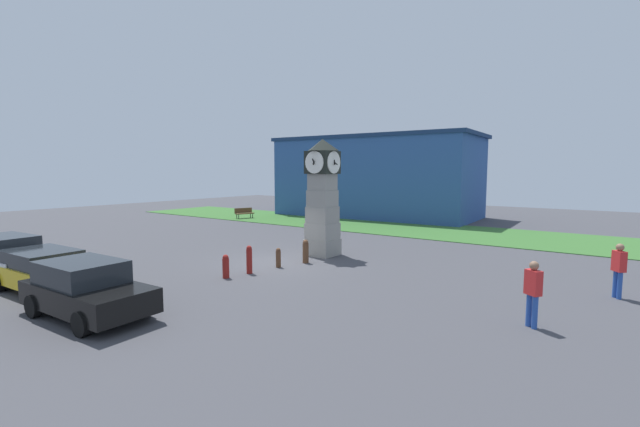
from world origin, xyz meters
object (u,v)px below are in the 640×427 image
at_px(pedestrian_near_bench, 619,267).
at_px(pedestrian_crossing_lot, 533,289).
at_px(car_navy_sedan, 6,258).
at_px(car_by_building, 87,289).
at_px(bollard_near_tower, 226,266).
at_px(bollard_mid_row, 249,259).
at_px(bollard_far_row, 278,257).
at_px(car_near_tower, 45,270).
at_px(bench, 244,212).
at_px(bollard_end_row, 306,251).
at_px(clock_tower, 322,198).

height_order(pedestrian_near_bench, pedestrian_crossing_lot, pedestrian_near_bench).
relative_size(car_navy_sedan, car_by_building, 1.05).
bearing_deg(pedestrian_crossing_lot, bollard_near_tower, -173.68).
height_order(bollard_mid_row, bollard_far_row, bollard_mid_row).
relative_size(car_navy_sedan, pedestrian_near_bench, 2.46).
distance_m(bollard_mid_row, car_near_tower, 6.95).
bearing_deg(pedestrian_near_bench, bollard_mid_row, -159.21).
bearing_deg(bench, bollard_far_row, -39.87).
relative_size(car_near_tower, car_by_building, 1.10).
xyz_separation_m(bollard_mid_row, car_by_building, (-0.08, -6.25, 0.22)).
xyz_separation_m(bollard_end_row, bench, (-14.98, 10.81, -0.00)).
relative_size(bollard_end_row, bench, 0.62).
bearing_deg(bollard_near_tower, bollard_end_row, 77.93).
bearing_deg(car_near_tower, bench, 118.47).
bearing_deg(bollard_far_row, bollard_mid_row, -97.86).
distance_m(bollard_mid_row, car_navy_sedan, 8.98).
bearing_deg(car_near_tower, car_navy_sedan, -176.33).
height_order(bollard_far_row, bollard_end_row, bollard_end_row).
xyz_separation_m(bollard_end_row, car_navy_sedan, (-7.28, -8.87, 0.30)).
relative_size(bollard_mid_row, bollard_end_row, 1.08).
height_order(clock_tower, bollard_near_tower, clock_tower).
relative_size(bollard_far_row, bollard_end_row, 0.80).
xyz_separation_m(bollard_near_tower, car_navy_sedan, (-6.45, -4.98, 0.37)).
distance_m(bollard_near_tower, bollard_far_row, 2.57).
bearing_deg(bollard_mid_row, car_by_building, -90.74).
height_order(bollard_near_tower, car_by_building, car_by_building).
bearing_deg(bench, pedestrian_near_bench, -19.15).
distance_m(car_navy_sedan, car_near_tower, 2.88).
xyz_separation_m(clock_tower, pedestrian_near_bench, (11.75, -0.20, -1.75)).
height_order(bollard_near_tower, car_near_tower, car_near_tower).
xyz_separation_m(bollard_end_row, car_near_tower, (-4.40, -8.69, 0.20)).
height_order(bollard_end_row, car_near_tower, car_near_tower).
bearing_deg(pedestrian_crossing_lot, clock_tower, 155.22).
distance_m(bollard_mid_row, bollard_far_row, 1.52).
relative_size(clock_tower, car_by_building, 1.34).
xyz_separation_m(bollard_near_tower, bollard_end_row, (0.83, 3.89, 0.07)).
bearing_deg(pedestrian_crossing_lot, car_by_building, -148.22).
distance_m(car_navy_sedan, pedestrian_near_bench, 21.39).
height_order(clock_tower, car_near_tower, clock_tower).
relative_size(bollard_near_tower, car_navy_sedan, 0.21).
bearing_deg(bollard_near_tower, bollard_far_row, 80.59).
bearing_deg(car_by_building, bollard_mid_row, 89.26).
xyz_separation_m(bollard_mid_row, bench, (-14.36, 13.67, -0.05)).
relative_size(clock_tower, bollard_end_row, 5.34).
bearing_deg(bollard_far_row, car_navy_sedan, -132.41).
xyz_separation_m(bollard_near_tower, bench, (-14.15, 14.70, 0.07)).
relative_size(car_navy_sedan, pedestrian_crossing_lot, 2.49).
bearing_deg(car_near_tower, bollard_end_row, 63.13).
bearing_deg(bollard_mid_row, car_near_tower, -122.97).
bearing_deg(bollard_far_row, bench, 140.13).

